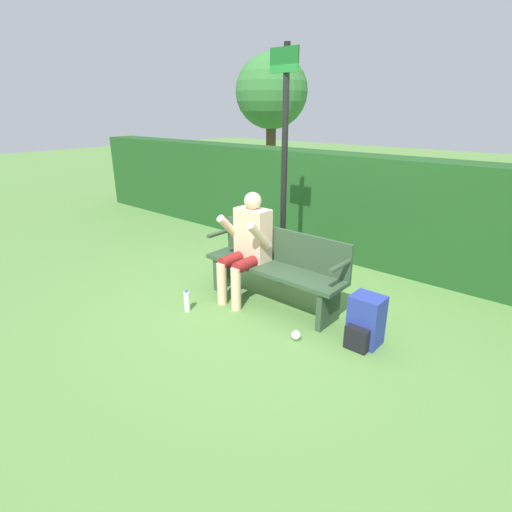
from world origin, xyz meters
The scene contains 9 objects.
ground_plane centered at (0.00, 0.00, 0.00)m, with size 40.00×40.00×0.00m, color #5B8942.
hedge_back centered at (0.00, 1.97, 0.74)m, with size 12.00×0.57×1.48m.
park_bench centered at (0.00, 0.06, 0.44)m, with size 1.68×0.41×0.83m.
person_seated centered at (-0.32, -0.05, 0.67)m, with size 0.53×0.57×1.22m.
backpack centered at (1.16, -0.08, 0.23)m, with size 0.29×0.33×0.48m.
water_bottle centered at (-0.58, -0.74, 0.12)m, with size 0.06×0.06×0.24m.
signpost centered at (-0.28, 0.54, 1.52)m, with size 0.36×0.09×2.72m.
tree centered at (-4.95, 6.13, 2.48)m, with size 2.00×2.00×3.51m.
litter_crumple centered at (0.64, -0.44, 0.05)m, with size 0.09×0.09×0.09m.
Camera 1 is at (2.50, -3.17, 2.06)m, focal length 28.00 mm.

